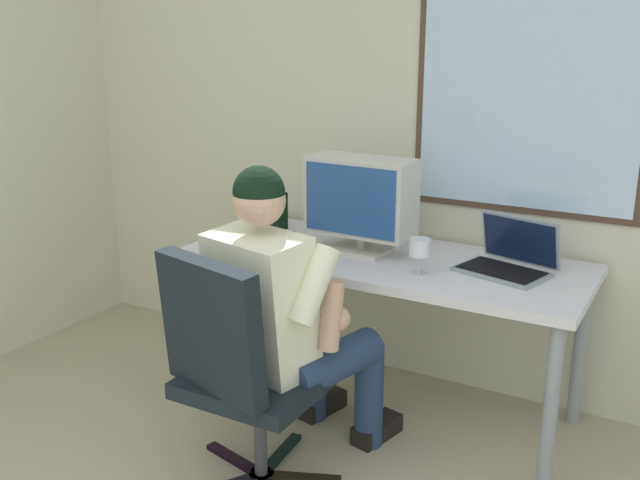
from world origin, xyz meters
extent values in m
cube|color=beige|center=(0.00, 2.75, 1.34)|extent=(4.66, 0.06, 2.69)
cube|color=#4C3828|center=(0.20, 2.71, 1.47)|extent=(1.00, 0.01, 1.14)
cube|color=silver|center=(0.20, 2.71, 1.47)|extent=(0.94, 0.02, 1.08)
cylinder|color=gray|center=(-1.07, 2.06, 0.34)|extent=(0.06, 0.06, 0.69)
cylinder|color=gray|center=(0.53, 2.06, 0.34)|extent=(0.06, 0.06, 0.69)
cylinder|color=gray|center=(-1.07, 2.62, 0.34)|extent=(0.06, 0.06, 0.69)
cylinder|color=gray|center=(0.53, 2.62, 0.34)|extent=(0.06, 0.06, 0.69)
cube|color=silver|center=(-0.27, 2.34, 0.71)|extent=(1.74, 0.70, 0.04)
cube|color=black|center=(-0.60, 1.62, 0.01)|extent=(0.31, 0.11, 0.02)
cube|color=black|center=(-0.30, 1.65, 0.01)|extent=(0.30, 0.16, 0.02)
cube|color=black|center=(-0.46, 1.74, 0.01)|extent=(0.07, 0.31, 0.02)
cylinder|color=black|center=(-0.44, 1.59, 0.01)|extent=(0.10, 0.10, 0.02)
cylinder|color=#3F3F44|center=(-0.44, 1.59, 0.21)|extent=(0.05, 0.05, 0.38)
cube|color=black|center=(-0.44, 1.59, 0.42)|extent=(0.49, 0.49, 0.06)
cube|color=black|center=(-0.49, 1.38, 0.70)|extent=(0.48, 0.21, 0.49)
cylinder|color=navy|center=(-0.24, 1.80, 0.45)|extent=(0.25, 0.46, 0.15)
cylinder|color=navy|center=(-0.19, 2.01, 0.23)|extent=(0.12, 0.12, 0.45)
cube|color=black|center=(-0.17, 2.07, 0.04)|extent=(0.15, 0.26, 0.08)
cylinder|color=navy|center=(-0.55, 1.87, 0.45)|extent=(0.25, 0.46, 0.15)
cylinder|color=navy|center=(-0.50, 2.08, 0.23)|extent=(0.12, 0.12, 0.45)
cube|color=black|center=(-0.48, 2.14, 0.04)|extent=(0.15, 0.26, 0.08)
cube|color=silver|center=(-0.44, 1.62, 0.72)|extent=(0.43, 0.34, 0.54)
sphere|color=tan|center=(-0.44, 1.62, 1.11)|extent=(0.19, 0.19, 0.19)
sphere|color=black|center=(-0.44, 1.62, 1.14)|extent=(0.19, 0.19, 0.19)
cylinder|color=silver|center=(-0.22, 1.62, 0.83)|extent=(0.14, 0.24, 0.29)
cylinder|color=tan|center=(-0.20, 1.70, 0.69)|extent=(0.10, 0.12, 0.27)
sphere|color=tan|center=(-0.19, 1.74, 0.66)|extent=(0.09, 0.09, 0.09)
cylinder|color=silver|center=(-0.65, 1.72, 0.83)|extent=(0.14, 0.23, 0.29)
cylinder|color=tan|center=(-0.61, 1.86, 0.78)|extent=(0.10, 0.13, 0.27)
sphere|color=tan|center=(-0.59, 1.94, 0.85)|extent=(0.09, 0.09, 0.09)
cube|color=beige|center=(-0.40, 2.35, 0.73)|extent=(0.26, 0.21, 0.02)
cylinder|color=beige|center=(-0.40, 2.35, 0.78)|extent=(0.04, 0.04, 0.07)
cube|color=beige|center=(-0.40, 2.35, 0.98)|extent=(0.48, 0.22, 0.34)
cube|color=#264C8C|center=(-0.41, 2.24, 0.98)|extent=(0.43, 0.02, 0.30)
cube|color=gray|center=(0.24, 2.35, 0.73)|extent=(0.39, 0.30, 0.02)
cube|color=black|center=(0.24, 2.35, 0.74)|extent=(0.36, 0.27, 0.00)
cube|color=gray|center=(0.27, 2.48, 0.84)|extent=(0.35, 0.15, 0.21)
cube|color=#0F1933|center=(0.27, 2.47, 0.84)|extent=(0.33, 0.13, 0.18)
cylinder|color=silver|center=(-0.06, 2.19, 0.73)|extent=(0.07, 0.07, 0.00)
cylinder|color=silver|center=(-0.06, 2.19, 0.77)|extent=(0.01, 0.01, 0.08)
cylinder|color=silver|center=(-0.06, 2.19, 0.84)|extent=(0.09, 0.09, 0.07)
cylinder|color=maroon|center=(-0.06, 2.19, 0.82)|extent=(0.08, 0.08, 0.03)
cube|color=black|center=(-0.92, 2.48, 0.82)|extent=(0.07, 0.08, 0.18)
cylinder|color=#333338|center=(-0.92, 2.44, 0.85)|extent=(0.05, 0.01, 0.05)
cube|color=#8C2378|center=(-0.88, 2.20, 0.73)|extent=(0.17, 0.16, 0.01)
cylinder|color=#253994|center=(-0.67, 2.17, 0.77)|extent=(0.08, 0.08, 0.09)
camera|label=1|loc=(0.96, -0.44, 1.69)|focal=40.65mm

